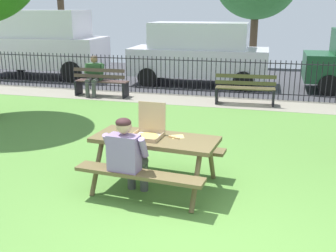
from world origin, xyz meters
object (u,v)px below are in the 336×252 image
object	(u,v)px
pizza_slice_on_table	(177,136)
park_bench_left	(101,82)
parked_car_center	(199,52)
person_on_park_bench	(94,74)
pizza_box_open	(148,130)
park_bench_center	(245,90)
picnic_table_foreground	(155,149)
parked_car_left	(41,42)
adult_at_table	(127,154)

from	to	relation	value
pizza_slice_on_table	park_bench_left	world-z (taller)	park_bench_left
parked_car_center	person_on_park_bench	bearing A→B (deg)	-135.48
pizza_box_open	parked_car_center	xyz separation A→B (m)	(-0.85, 8.33, 0.24)
pizza_slice_on_table	park_bench_center	size ratio (longest dim) A/B	0.16
picnic_table_foreground	parked_car_center	world-z (taller)	parked_car_center
pizza_box_open	park_bench_center	bearing A→B (deg)	80.60
parked_car_left	parked_car_center	xyz separation A→B (m)	(5.97, -0.00, -0.21)
picnic_table_foreground	pizza_box_open	bearing A→B (deg)	166.77
pizza_box_open	park_bench_center	world-z (taller)	pizza_box_open
person_on_park_bench	parked_car_left	bearing A→B (deg)	141.57
pizza_slice_on_table	park_bench_left	xyz separation A→B (m)	(-3.69, 5.61, -0.36)
park_bench_left	park_bench_center	bearing A→B (deg)	0.00
adult_at_table	person_on_park_bench	world-z (taller)	same
picnic_table_foreground	park_bench_center	size ratio (longest dim) A/B	1.19
adult_at_table	parked_car_center	world-z (taller)	parked_car_center
park_bench_left	parked_car_center	world-z (taller)	parked_car_center
park_bench_center	pizza_box_open	bearing A→B (deg)	-99.40
park_bench_left	pizza_slice_on_table	bearing A→B (deg)	-56.63
picnic_table_foreground	parked_car_left	xyz separation A→B (m)	(-6.93, 8.35, 0.71)
person_on_park_bench	parked_car_center	size ratio (longest dim) A/B	0.26
picnic_table_foreground	park_bench_left	distance (m)	6.65
pizza_slice_on_table	pizza_box_open	bearing A→B (deg)	-169.09
parked_car_center	picnic_table_foreground	bearing A→B (deg)	-83.44
picnic_table_foreground	parked_car_left	size ratio (longest dim) A/B	0.40
picnic_table_foreground	pizza_box_open	distance (m)	0.29
picnic_table_foreground	park_bench_left	xyz separation A→B (m)	(-3.40, 5.71, -0.18)
park_bench_left	picnic_table_foreground	bearing A→B (deg)	-59.26
pizza_box_open	pizza_slice_on_table	bearing A→B (deg)	10.91
pizza_box_open	park_bench_left	size ratio (longest dim) A/B	0.30
pizza_slice_on_table	park_bench_left	bearing A→B (deg)	123.37
pizza_box_open	parked_car_center	world-z (taller)	parked_car_center
person_on_park_bench	parked_car_left	distance (m)	4.27
adult_at_table	parked_car_left	distance (m)	11.09
pizza_box_open	pizza_slice_on_table	world-z (taller)	pizza_box_open
pizza_slice_on_table	park_bench_left	distance (m)	6.72
adult_at_table	park_bench_left	size ratio (longest dim) A/B	0.74
adult_at_table	park_bench_center	size ratio (longest dim) A/B	0.74
pizza_slice_on_table	park_bench_center	distance (m)	5.64
park_bench_left	park_bench_center	size ratio (longest dim) A/B	0.99
picnic_table_foreground	parked_car_left	world-z (taller)	parked_car_left
adult_at_table	parked_car_center	bearing A→B (deg)	94.60
picnic_table_foreground	adult_at_table	distance (m)	0.55
adult_at_table	parked_car_left	size ratio (longest dim) A/B	0.25
pizza_slice_on_table	parked_car_left	world-z (taller)	parked_car_left
adult_at_table	person_on_park_bench	xyz separation A→B (m)	(-3.38, 6.21, 0.00)
adult_at_table	park_bench_center	bearing A→B (deg)	80.08
adult_at_table	pizza_slice_on_table	bearing A→B (deg)	46.92
park_bench_center	parked_car_center	world-z (taller)	parked_car_center
adult_at_table	park_bench_center	xyz separation A→B (m)	(1.08, 6.19, -0.24)
park_bench_center	parked_car_center	size ratio (longest dim) A/B	0.35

